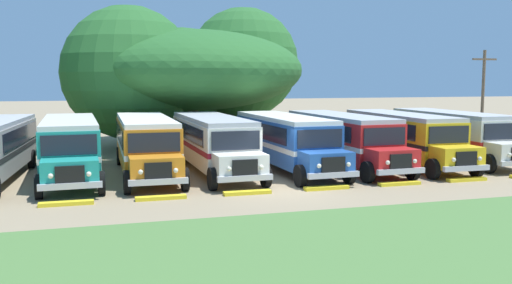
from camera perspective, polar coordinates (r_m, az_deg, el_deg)
name	(u,v)px	position (r m, az deg, el deg)	size (l,w,h in m)	color
ground_plane	(284,189)	(23.71, 2.89, -4.96)	(220.00, 220.00, 0.00)	#937F60
foreground_grass_strip	(381,246)	(16.22, 12.86, -10.51)	(80.00, 9.05, 0.01)	#4C7538
parked_bus_slot_1	(70,145)	(27.98, -18.78, -0.27)	(3.02, 10.88, 2.82)	teal
parked_bus_slot_2	(146,142)	(27.99, -11.39, -0.05)	(2.71, 10.84, 2.82)	orange
parked_bus_slot_3	(213,141)	(28.27, -4.48, 0.12)	(2.93, 10.87, 2.82)	silver
parked_bus_slot_4	(285,139)	(28.98, 3.07, 0.29)	(2.99, 10.88, 2.82)	#23519E
parked_bus_slot_5	(342,137)	(30.27, 8.96, 0.48)	(2.99, 10.88, 2.82)	red
parked_bus_slot_6	(402,136)	(31.90, 15.00, 0.65)	(2.84, 10.86, 2.82)	yellow
parked_bus_slot_7	(452,133)	(34.51, 19.72, 0.91)	(2.91, 10.87, 2.82)	silver
curb_wheelstop_1	(66,203)	(21.93, -19.15, -6.06)	(2.00, 0.36, 0.15)	yellow
curb_wheelstop_2	(161,198)	(22.02, -9.87, -5.74)	(2.00, 0.36, 0.15)	yellow
curb_wheelstop_3	(247,193)	(22.67, -0.90, -5.29)	(2.00, 0.36, 0.15)	yellow
curb_wheelstop_4	(327,188)	(23.83, 7.36, -4.76)	(2.00, 0.36, 0.15)	yellow
curb_wheelstop_5	(399,184)	(25.44, 14.71, -4.21)	(2.00, 0.36, 0.15)	yellow
curb_wheelstop_6	(467,180)	(27.41, 21.08, -3.67)	(2.00, 0.36, 0.15)	yellow
broad_shade_tree	(188,71)	(40.58, -7.09, 7.32)	(17.49, 17.09, 10.21)	brown
utility_pole	(483,97)	(38.95, 22.53, 4.31)	(1.80, 0.20, 6.64)	brown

